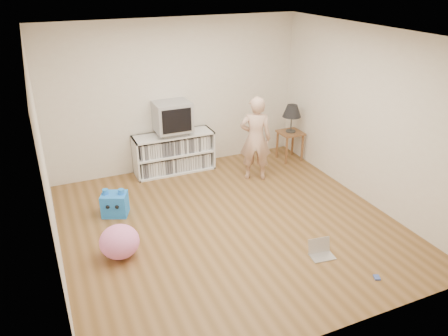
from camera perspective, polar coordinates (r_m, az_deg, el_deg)
ground at (r=6.25m, az=0.66°, el=-7.33°), size 4.50×4.50×0.00m
walls at (r=5.67m, az=0.73°, el=3.86°), size 4.52×4.52×2.60m
ceiling at (r=5.34m, az=0.80°, el=17.00°), size 4.50×4.50×0.01m
media_unit at (r=7.75m, az=-6.59°, el=2.04°), size 1.40×0.45×0.70m
dvd_deck at (r=7.59m, az=-6.69°, el=4.68°), size 0.45×0.35×0.07m
crt_tv at (r=7.50m, az=-6.79°, el=6.72°), size 0.60×0.53×0.50m
side_table at (r=8.23m, az=8.63°, el=3.82°), size 0.42×0.42×0.55m
table_lamp at (r=8.06m, az=8.87°, el=7.31°), size 0.34×0.34×0.52m
person at (r=7.30m, az=4.13°, el=3.85°), size 0.62×0.54×1.45m
laptop at (r=5.75m, az=12.50°, el=-10.54°), size 0.32×0.27×0.20m
playing_cards at (r=5.58m, az=19.33°, el=-13.33°), size 0.09×0.11×0.02m
plush_blue at (r=6.59m, az=-14.08°, el=-4.57°), size 0.44×0.40×0.42m
plush_pink at (r=5.66m, az=-13.50°, el=-9.35°), size 0.65×0.65×0.42m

